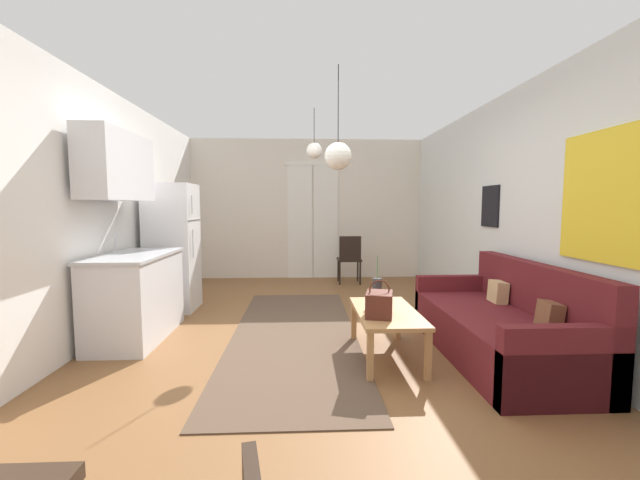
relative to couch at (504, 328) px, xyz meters
name	(u,v)px	position (x,y,z in m)	size (l,w,h in m)	color
ground_plane	(313,356)	(-1.74, 0.22, -0.32)	(4.95, 8.23, 0.10)	brown
wall_back	(307,210)	(-1.74, 4.08, 1.04)	(4.55, 0.13, 2.64)	silver
wall_right	(547,212)	(0.48, 0.21, 1.05)	(0.12, 7.83, 2.64)	silver
wall_left	(65,213)	(-3.97, 0.22, 1.05)	(0.12, 7.83, 2.64)	white
area_rug	(294,334)	(-1.92, 0.71, -0.27)	(1.31, 3.63, 0.01)	brown
couch	(504,328)	(0.00, 0.00, 0.00)	(0.89, 1.96, 0.86)	#5B191E
coffee_table	(386,316)	(-1.07, 0.05, 0.11)	(0.54, 1.04, 0.43)	#B27F4C
bamboo_vase	(377,291)	(-1.12, 0.27, 0.29)	(0.09, 0.09, 0.47)	#2D2D33
handbag	(379,304)	(-1.18, -0.13, 0.27)	(0.28, 0.32, 0.32)	#512319
refrigerator	(173,247)	(-3.55, 1.81, 0.57)	(0.61, 0.60, 1.67)	white
kitchen_counter	(131,262)	(-3.60, 0.69, 0.54)	(0.62, 1.24, 2.12)	silver
accent_chair	(349,257)	(-1.00, 3.40, 0.21)	(0.43, 0.41, 0.86)	black
pendant_lamp_near	(338,156)	(-1.51, 0.19, 1.56)	(0.25, 0.25, 0.93)	black
pendant_lamp_far	(314,151)	(-1.68, 1.73, 1.83)	(0.20, 0.20, 0.64)	black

